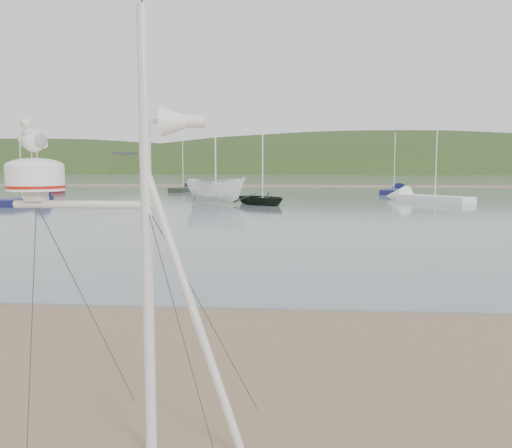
# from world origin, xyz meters

# --- Properties ---
(ground) EXTENTS (560.00, 560.00, 0.00)m
(ground) POSITION_xyz_m (0.00, 0.00, 0.00)
(ground) COLOR #83674B
(ground) RESTS_ON ground
(water) EXTENTS (560.00, 256.00, 0.04)m
(water) POSITION_xyz_m (0.00, 132.00, 0.02)
(water) COLOR slate
(water) RESTS_ON ground
(sandbar) EXTENTS (560.00, 7.00, 0.07)m
(sandbar) POSITION_xyz_m (0.00, 70.00, 0.07)
(sandbar) COLOR #83674B
(sandbar) RESTS_ON water
(hill_ridge) EXTENTS (620.00, 180.00, 80.00)m
(hill_ridge) POSITION_xyz_m (18.52, 235.00, -19.70)
(hill_ridge) COLOR #253917
(hill_ridge) RESTS_ON ground
(far_cottages) EXTENTS (294.40, 6.30, 8.00)m
(far_cottages) POSITION_xyz_m (3.00, 196.00, 4.00)
(far_cottages) COLOR silver
(far_cottages) RESTS_ON ground
(mast_rig) EXTENTS (2.34, 2.50, 5.29)m
(mast_rig) POSITION_xyz_m (1.83, -1.58, 1.28)
(mast_rig) COLOR silver
(mast_rig) RESTS_ON ground
(boat_dark) EXTENTS (2.96, 2.86, 4.46)m
(boat_dark) POSITION_xyz_m (0.71, 32.99, 2.27)
(boat_dark) COLOR black
(boat_dark) RESTS_ON water
(boat_white) EXTENTS (2.76, 2.74, 5.31)m
(boat_white) POSITION_xyz_m (-2.81, 33.39, 2.69)
(boat_white) COLOR white
(boat_white) RESTS_ON water
(sailboat_blue_near) EXTENTS (2.22, 7.62, 7.47)m
(sailboat_blue_near) POSITION_xyz_m (-16.77, 33.65, 0.30)
(sailboat_blue_near) COLOR #131545
(sailboat_blue_near) RESTS_ON ground
(sailboat_blue_far) EXTENTS (4.13, 6.84, 6.70)m
(sailboat_blue_far) POSITION_xyz_m (13.63, 50.65, 0.30)
(sailboat_blue_far) COLOR #131545
(sailboat_blue_far) RESTS_ON ground
(dinghy_red_far) EXTENTS (5.33, 2.38, 1.26)m
(dinghy_red_far) POSITION_xyz_m (-24.07, 48.03, 0.29)
(dinghy_red_far) COLOR #54131B
(dinghy_red_far) RESTS_ON ground
(sailboat_white_near) EXTENTS (6.64, 7.22, 7.82)m
(sailboat_white_near) POSITION_xyz_m (12.62, 38.63, 0.30)
(sailboat_white_near) COLOR white
(sailboat_white_near) RESTS_ON ground
(sailboat_dark_mid) EXTENTS (2.49, 6.87, 6.69)m
(sailboat_dark_mid) POSITION_xyz_m (-9.15, 54.13, 0.30)
(sailboat_dark_mid) COLOR black
(sailboat_dark_mid) RESTS_ON ground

